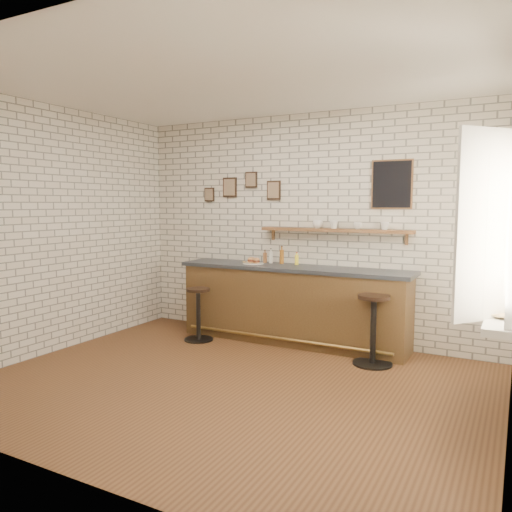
% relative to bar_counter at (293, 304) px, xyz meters
% --- Properties ---
extents(ground, '(5.00, 5.00, 0.00)m').
position_rel_bar_counter_xyz_m(ground, '(0.08, -1.70, -0.51)').
color(ground, brown).
rests_on(ground, ground).
extents(bar_counter, '(3.10, 0.65, 1.01)m').
position_rel_bar_counter_xyz_m(bar_counter, '(0.00, 0.00, 0.00)').
color(bar_counter, brown).
rests_on(bar_counter, ground).
extents(sandwich_plate, '(0.28, 0.28, 0.01)m').
position_rel_bar_counter_xyz_m(sandwich_plate, '(-0.58, -0.01, 0.51)').
color(sandwich_plate, white).
rests_on(sandwich_plate, bar_counter).
extents(ciabatta_sandwich, '(0.23, 0.17, 0.07)m').
position_rel_bar_counter_xyz_m(ciabatta_sandwich, '(-0.57, -0.01, 0.55)').
color(ciabatta_sandwich, tan).
rests_on(ciabatta_sandwich, sandwich_plate).
extents(potato_chips, '(0.27, 0.19, 0.00)m').
position_rel_bar_counter_xyz_m(potato_chips, '(-0.60, -0.01, 0.52)').
color(potato_chips, '#E0AD4F').
rests_on(potato_chips, sandwich_plate).
extents(bitters_bottle_brown, '(0.06, 0.06, 0.18)m').
position_rel_bar_counter_xyz_m(bitters_bottle_brown, '(-0.49, 0.16, 0.58)').
color(bitters_bottle_brown, brown).
rests_on(bitters_bottle_brown, bar_counter).
extents(bitters_bottle_white, '(0.05, 0.05, 0.20)m').
position_rel_bar_counter_xyz_m(bitters_bottle_white, '(-0.40, 0.16, 0.58)').
color(bitters_bottle_white, white).
rests_on(bitters_bottle_white, bar_counter).
extents(bitters_bottle_amber, '(0.06, 0.06, 0.24)m').
position_rel_bar_counter_xyz_m(bitters_bottle_amber, '(-0.24, 0.16, 0.60)').
color(bitters_bottle_amber, '#9F5C19').
rests_on(bitters_bottle_amber, bar_counter).
extents(condiment_bottle_yellow, '(0.05, 0.05, 0.17)m').
position_rel_bar_counter_xyz_m(condiment_bottle_yellow, '(-0.02, 0.16, 0.57)').
color(condiment_bottle_yellow, yellow).
rests_on(condiment_bottle_yellow, bar_counter).
extents(bar_stool_left, '(0.39, 0.39, 0.70)m').
position_rel_bar_counter_xyz_m(bar_stool_left, '(-1.15, -0.51, -0.13)').
color(bar_stool_left, black).
rests_on(bar_stool_left, ground).
extents(bar_stool_right, '(0.45, 0.45, 0.80)m').
position_rel_bar_counter_xyz_m(bar_stool_right, '(1.18, -0.42, -0.08)').
color(bar_stool_right, black).
rests_on(bar_stool_right, ground).
extents(wall_shelf, '(2.00, 0.18, 0.18)m').
position_rel_bar_counter_xyz_m(wall_shelf, '(0.48, 0.20, 0.97)').
color(wall_shelf, brown).
rests_on(wall_shelf, ground).
extents(shelf_cup_a, '(0.16, 0.16, 0.11)m').
position_rel_bar_counter_xyz_m(shelf_cup_a, '(0.26, 0.20, 1.05)').
color(shelf_cup_a, white).
rests_on(shelf_cup_a, wall_shelf).
extents(shelf_cup_b, '(0.16, 0.16, 0.10)m').
position_rel_bar_counter_xyz_m(shelf_cup_b, '(0.48, 0.20, 1.05)').
color(shelf_cup_b, white).
rests_on(shelf_cup_b, wall_shelf).
extents(shelf_cup_c, '(0.12, 0.12, 0.09)m').
position_rel_bar_counter_xyz_m(shelf_cup_c, '(0.79, 0.20, 1.04)').
color(shelf_cup_c, white).
rests_on(shelf_cup_c, wall_shelf).
extents(shelf_cup_d, '(0.13, 0.13, 0.10)m').
position_rel_bar_counter_xyz_m(shelf_cup_d, '(1.13, 0.20, 1.04)').
color(shelf_cup_d, white).
rests_on(shelf_cup_d, wall_shelf).
extents(back_wall_decor, '(2.96, 0.02, 0.56)m').
position_rel_bar_counter_xyz_m(back_wall_decor, '(0.31, 0.28, 1.54)').
color(back_wall_decor, black).
rests_on(back_wall_decor, ground).
extents(window_sill, '(0.20, 1.35, 0.06)m').
position_rel_bar_counter_xyz_m(window_sill, '(2.48, -1.40, 0.39)').
color(window_sill, white).
rests_on(window_sill, ground).
extents(casement_window, '(0.40, 1.30, 1.56)m').
position_rel_bar_counter_xyz_m(casement_window, '(2.44, -1.40, 1.14)').
color(casement_window, white).
rests_on(casement_window, ground).
extents(book_lower, '(0.23, 0.25, 0.02)m').
position_rel_bar_counter_xyz_m(book_lower, '(2.46, -1.56, 0.43)').
color(book_lower, tan).
rests_on(book_lower, window_sill).
extents(book_upper, '(0.22, 0.26, 0.02)m').
position_rel_bar_counter_xyz_m(book_upper, '(2.46, -1.59, 0.45)').
color(book_upper, tan).
rests_on(book_upper, book_lower).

